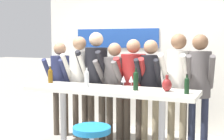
{
  "coord_description": "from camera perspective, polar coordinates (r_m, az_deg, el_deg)",
  "views": [
    {
      "loc": [
        1.78,
        -4.0,
        1.66
      ],
      "look_at": [
        0.0,
        0.1,
        1.23
      ],
      "focal_mm": 50.0,
      "sensor_mm": 36.0,
      "label": 1
    }
  ],
  "objects": [
    {
      "name": "person_right",
      "position": [
        4.8,
        7.02,
        -1.91
      ],
      "size": [
        0.39,
        0.51,
        1.67
      ],
      "rotation": [
        0.0,
        0.0,
        0.06
      ],
      "color": "gray",
      "rests_on": "ground_plane"
    },
    {
      "name": "person_rightmost",
      "position": [
        4.69,
        15.66,
        -1.67
      ],
      "size": [
        0.45,
        0.57,
        1.75
      ],
      "rotation": [
        0.0,
        0.0,
        0.16
      ],
      "color": "#23283D",
      "rests_on": "ground_plane"
    },
    {
      "name": "tasting_table",
      "position": [
        4.45,
        -0.52,
        -5.07
      ],
      "size": [
        2.49,
        0.67,
        0.98
      ],
      "color": "silver",
      "rests_on": "ground_plane"
    },
    {
      "name": "person_center_left",
      "position": [
        5.14,
        -2.93,
        -0.66
      ],
      "size": [
        0.45,
        0.57,
        1.79
      ],
      "rotation": [
        0.0,
        0.0,
        0.04
      ],
      "color": "#473D33",
      "rests_on": "ground_plane"
    },
    {
      "name": "person_far_left",
      "position": [
        5.46,
        -9.48,
        -1.44
      ],
      "size": [
        0.43,
        0.53,
        1.62
      ],
      "rotation": [
        0.0,
        0.0,
        0.14
      ],
      "color": "#473D33",
      "rests_on": "ground_plane"
    },
    {
      "name": "wine_bottle_3",
      "position": [
        4.05,
        13.52,
        -2.65
      ],
      "size": [
        0.06,
        0.06,
        0.25
      ],
      "color": "black",
      "rests_on": "tasting_table"
    },
    {
      "name": "person_left",
      "position": [
        5.28,
        -5.95,
        -0.85
      ],
      "size": [
        0.4,
        0.53,
        1.72
      ],
      "rotation": [
        0.0,
        0.0,
        0.05
      ],
      "color": "#473D33",
      "rests_on": "ground_plane"
    },
    {
      "name": "person_far_right",
      "position": [
        4.72,
        11.93,
        -1.48
      ],
      "size": [
        0.44,
        0.56,
        1.76
      ],
      "rotation": [
        0.0,
        0.0,
        -0.1
      ],
      "color": "gray",
      "rests_on": "ground_plane"
    },
    {
      "name": "decorative_vase",
      "position": [
        4.21,
        10.01,
        -2.67
      ],
      "size": [
        0.13,
        0.13,
        0.22
      ],
      "color": "maroon",
      "rests_on": "tasting_table"
    },
    {
      "name": "person_center_right",
      "position": [
        4.93,
        3.88,
        -1.9
      ],
      "size": [
        0.51,
        0.59,
        1.68
      ],
      "rotation": [
        0.0,
        0.0,
        0.1
      ],
      "color": "#473D33",
      "rests_on": "ground_plane"
    },
    {
      "name": "wine_glass_0",
      "position": [
        4.42,
        2.12,
        -1.72
      ],
      "size": [
        0.07,
        0.07,
        0.18
      ],
      "color": "silver",
      "rests_on": "tasting_table"
    },
    {
      "name": "wine_bottle_2",
      "position": [
        5.05,
        -11.21,
        -0.93
      ],
      "size": [
        0.07,
        0.07,
        0.26
      ],
      "color": "brown",
      "rests_on": "tasting_table"
    },
    {
      "name": "back_wall",
      "position": [
        5.91,
        5.85,
        1.5
      ],
      "size": [
        4.09,
        0.12,
        2.5
      ],
      "color": "silver",
      "rests_on": "ground_plane"
    },
    {
      "name": "wine_bottle_1",
      "position": [
        4.23,
        4.37,
        -1.81
      ],
      "size": [
        0.07,
        0.07,
        0.31
      ],
      "color": "black",
      "rests_on": "tasting_table"
    },
    {
      "name": "person_center",
      "position": [
        4.99,
        0.41,
        -2.12
      ],
      "size": [
        0.47,
        0.56,
        1.62
      ],
      "rotation": [
        0.0,
        0.0,
        -0.16
      ],
      "color": "#473D33",
      "rests_on": "ground_plane"
    },
    {
      "name": "wine_bottle_0",
      "position": [
        4.5,
        -4.64,
        -1.44
      ],
      "size": [
        0.07,
        0.07,
        0.3
      ],
      "color": "#B7BCC1",
      "rests_on": "tasting_table"
    },
    {
      "name": "wine_glass_1",
      "position": [
        4.42,
        3.53,
        -1.73
      ],
      "size": [
        0.07,
        0.07,
        0.18
      ],
      "color": "silver",
      "rests_on": "tasting_table"
    }
  ]
}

